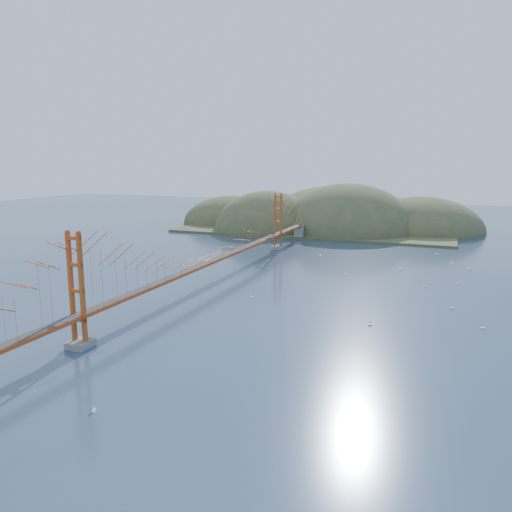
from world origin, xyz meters
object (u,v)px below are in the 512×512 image
at_px(sailboat_0, 251,297).
at_px(sailboat_2, 452,307).
at_px(sailboat_1, 424,286).
at_px(bridge, 214,236).

xyz_separation_m(sailboat_0, sailboat_2, (25.30, 4.53, 0.01)).
relative_size(sailboat_0, sailboat_2, 0.90).
height_order(sailboat_0, sailboat_1, sailboat_0).
xyz_separation_m(bridge, sailboat_0, (8.94, -7.00, -6.87)).
bearing_deg(sailboat_2, sailboat_0, -169.86).
bearing_deg(sailboat_0, sailboat_1, 34.51).
xyz_separation_m(bridge, sailboat_2, (34.24, -2.47, -6.86)).
distance_m(sailboat_0, sailboat_2, 25.70).
bearing_deg(bridge, sailboat_0, -38.04).
bearing_deg(bridge, sailboat_2, -4.12).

